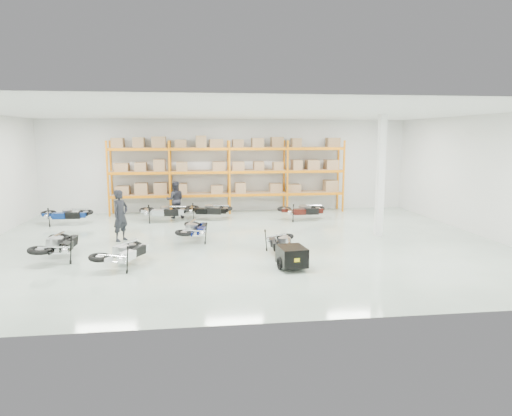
{
  "coord_description": "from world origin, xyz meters",
  "views": [
    {
      "loc": [
        -1.51,
        -15.57,
        3.73
      ],
      "look_at": [
        0.6,
        0.81,
        1.1
      ],
      "focal_mm": 32.0,
      "sensor_mm": 36.0,
      "label": 1
    }
  ],
  "objects": [
    {
      "name": "moto_touring_right",
      "position": [
        1.08,
        -1.75,
        0.51
      ],
      "size": [
        0.95,
        1.72,
        1.07
      ],
      "primitive_type": null,
      "rotation": [
        0.0,
        -0.09,
        -0.08
      ],
      "color": "black",
      "rests_on": "ground"
    },
    {
      "name": "moto_back_b",
      "position": [
        -3.01,
        4.45,
        0.58
      ],
      "size": [
        1.99,
        1.14,
        1.23
      ],
      "primitive_type": null,
      "rotation": [
        0.0,
        -0.09,
        1.46
      ],
      "color": "#A4A7AD",
      "rests_on": "ground"
    },
    {
      "name": "pallet_rack",
      "position": [
        -0.0,
        6.45,
        2.26
      ],
      "size": [
        11.28,
        0.98,
        3.62
      ],
      "color": "orange",
      "rests_on": "ground"
    },
    {
      "name": "moto_back_d",
      "position": [
        3.09,
        4.03,
        0.57
      ],
      "size": [
        1.86,
        0.93,
        1.2
      ],
      "primitive_type": null,
      "rotation": [
        0.0,
        -0.09,
        1.56
      ],
      "color": "#3C100C",
      "rests_on": "ground"
    },
    {
      "name": "moto_silver_left",
      "position": [
        -3.65,
        -2.55,
        0.55
      ],
      "size": [
        1.62,
        2.0,
        1.16
      ],
      "primitive_type": null,
      "rotation": [
        0.0,
        -0.09,
        2.66
      ],
      "color": "silver",
      "rests_on": "ground"
    },
    {
      "name": "structural_column",
      "position": [
        5.2,
        0.5,
        2.25
      ],
      "size": [
        0.25,
        0.25,
        4.5
      ],
      "primitive_type": "cube",
      "color": "white",
      "rests_on": "ground"
    },
    {
      "name": "moto_back_c",
      "position": [
        -1.09,
        4.7,
        0.57
      ],
      "size": [
        2.05,
        1.39,
        1.21
      ],
      "primitive_type": null,
      "rotation": [
        0.0,
        -0.09,
        1.3
      ],
      "color": "black",
      "rests_on": "ground"
    },
    {
      "name": "moto_back_a",
      "position": [
        -7.08,
        4.29,
        0.56
      ],
      "size": [
        1.87,
        0.97,
        1.19
      ],
      "primitive_type": null,
      "rotation": [
        0.0,
        -0.09,
        1.54
      ],
      "color": "navy",
      "rests_on": "ground"
    },
    {
      "name": "person_back",
      "position": [
        -2.53,
        5.25,
        0.84
      ],
      "size": [
        0.83,
        0.65,
        1.68
      ],
      "primitive_type": "imported",
      "rotation": [
        0.0,
        0.0,
        3.16
      ],
      "color": "#202129",
      "rests_on": "ground"
    },
    {
      "name": "trailer",
      "position": [
        1.08,
        -3.35,
        0.37
      ],
      "size": [
        0.81,
        1.53,
        0.63
      ],
      "rotation": [
        0.0,
        0.0,
        0.11
      ],
      "color": "black",
      "rests_on": "ground"
    },
    {
      "name": "person_left",
      "position": [
        -4.26,
        0.89,
        0.92
      ],
      "size": [
        0.74,
        0.8,
        1.83
      ],
      "primitive_type": "imported",
      "rotation": [
        0.0,
        0.0,
        0.98
      ],
      "color": "black",
      "rests_on": "ground"
    },
    {
      "name": "moto_black_far_left",
      "position": [
        -5.74,
        -1.45,
        0.6
      ],
      "size": [
        1.08,
        2.01,
        1.27
      ],
      "primitive_type": null,
      "rotation": [
        0.0,
        -0.09,
        3.09
      ],
      "color": "black",
      "rests_on": "ground"
    },
    {
      "name": "room",
      "position": [
        0.0,
        0.0,
        2.25
      ],
      "size": [
        18.0,
        18.0,
        18.0
      ],
      "color": "#B5CABA",
      "rests_on": "ground"
    },
    {
      "name": "moto_blue_centre",
      "position": [
        -1.66,
        0.5,
        0.55
      ],
      "size": [
        1.2,
        1.93,
        1.16
      ],
      "primitive_type": null,
      "rotation": [
        0.0,
        -0.09,
        2.96
      ],
      "color": "#081252",
      "rests_on": "ground"
    }
  ]
}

